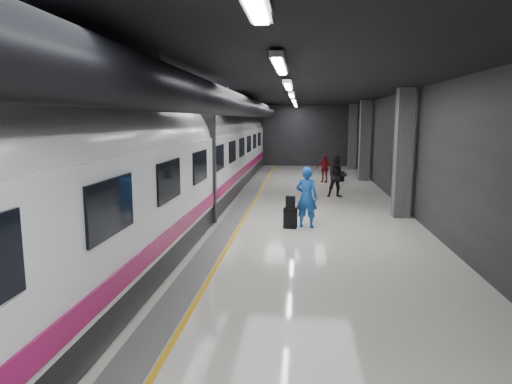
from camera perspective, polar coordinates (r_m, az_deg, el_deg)
name	(u,v)px	position (r m, az deg, el deg)	size (l,w,h in m)	color
ground	(269,227)	(14.79, 1.63, -4.36)	(40.00, 40.00, 0.00)	silver
platform_hall	(263,116)	(15.36, 0.86, 9.45)	(10.02, 40.02, 4.51)	black
train	(169,162)	(15.03, -10.81, 3.70)	(3.05, 38.00, 4.05)	black
traveler_main	(306,197)	(14.61, 6.33, -0.66)	(0.71, 0.47, 1.95)	blue
suitcase_main	(290,218)	(14.56, 4.31, -3.26)	(0.41, 0.26, 0.66)	black
shoulder_bag	(290,202)	(14.43, 4.33, -1.26)	(0.29, 0.15, 0.38)	black
traveler_far_a	(337,177)	(20.55, 10.10, 1.89)	(0.89, 0.70, 1.84)	black
traveler_far_b	(324,168)	(25.42, 8.54, 2.94)	(0.90, 0.38, 1.54)	maroon
suitcase_far	(340,176)	(25.99, 10.49, 1.93)	(0.38, 0.24, 0.56)	black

